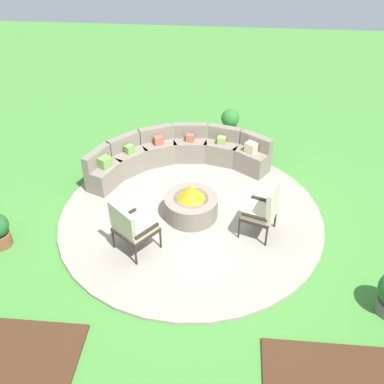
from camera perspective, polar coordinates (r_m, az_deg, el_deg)
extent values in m
plane|color=#478C38|center=(8.53, -0.12, -3.23)|extent=(24.00, 24.00, 0.00)
cylinder|color=#9E9384|center=(8.51, -0.12, -3.07)|extent=(4.91, 4.91, 0.06)
cube|color=#472B19|center=(6.96, -22.42, -18.93)|extent=(1.96, 1.28, 0.04)
cylinder|color=gray|center=(8.36, -0.12, -1.84)|extent=(0.99, 0.99, 0.41)
cylinder|color=black|center=(8.25, -0.13, -0.90)|extent=(0.64, 0.64, 0.06)
cone|color=orange|center=(8.15, -0.13, 0.05)|extent=(0.51, 0.51, 0.28)
cube|color=gray|center=(9.66, 7.47, 3.93)|extent=(0.84, 0.78, 0.48)
cube|color=gray|center=(9.56, 8.14, 6.27)|extent=(0.68, 0.54, 0.31)
cube|color=gray|center=(9.89, 3.76, 5.04)|extent=(0.80, 0.61, 0.48)
cube|color=gray|center=(9.81, 4.10, 7.41)|extent=(0.73, 0.33, 0.31)
cube|color=gray|center=(9.97, -0.24, 5.39)|extent=(0.76, 0.52, 0.48)
cube|color=gray|center=(9.90, -0.25, 7.78)|extent=(0.73, 0.23, 0.31)
cube|color=gray|center=(9.88, -4.23, 4.99)|extent=(0.84, 0.72, 0.48)
cube|color=gray|center=(9.80, -4.59, 7.36)|extent=(0.71, 0.46, 0.31)
cube|color=gray|center=(9.64, -7.91, 3.83)|extent=(0.82, 0.83, 0.48)
cube|color=gray|center=(9.54, -8.60, 6.17)|extent=(0.61, 0.63, 0.31)
cube|color=gray|center=(9.26, -10.95, 1.97)|extent=(0.69, 0.83, 0.48)
cube|color=gray|center=(9.13, -11.95, 4.24)|extent=(0.43, 0.72, 0.31)
cube|color=#70A34C|center=(9.05, -10.94, 3.70)|extent=(0.27, 0.28, 0.22)
cube|color=#BC5B47|center=(9.76, -0.24, 6.85)|extent=(0.17, 0.15, 0.16)
cube|color=#70A34C|center=(9.43, -7.90, 5.36)|extent=(0.22, 0.22, 0.17)
cube|color=#BC5B47|center=(9.67, -4.23, 6.50)|extent=(0.22, 0.21, 0.18)
cube|color=#93B756|center=(9.68, 3.75, 6.51)|extent=(0.19, 0.17, 0.16)
cube|color=beige|center=(9.44, 7.46, 5.59)|extent=(0.29, 0.28, 0.22)
cylinder|color=#2D2319|center=(8.06, -6.85, -3.99)|extent=(0.04, 0.04, 0.38)
cylinder|color=#2D2319|center=(7.72, -3.99, -5.93)|extent=(0.04, 0.04, 0.38)
cylinder|color=#2D2319|center=(7.82, -9.90, -5.87)|extent=(0.04, 0.04, 0.38)
cylinder|color=#2D2319|center=(7.47, -7.09, -7.99)|extent=(0.04, 0.04, 0.38)
cube|color=#2D2319|center=(7.62, -7.08, -4.72)|extent=(0.85, 0.85, 0.05)
cube|color=beige|center=(7.57, -7.12, -4.32)|extent=(0.78, 0.78, 0.09)
cube|color=beige|center=(7.29, -8.78, -3.75)|extent=(0.52, 0.51, 0.68)
cube|color=#2D2319|center=(7.70, -8.52, -3.01)|extent=(0.35, 0.42, 0.04)
cube|color=#2D2319|center=(7.36, -5.73, -4.93)|extent=(0.35, 0.42, 0.04)
cylinder|color=#2D2319|center=(7.94, 5.94, -4.67)|extent=(0.04, 0.04, 0.38)
cylinder|color=#2D2319|center=(8.34, 7.22, -2.42)|extent=(0.04, 0.04, 0.38)
cylinder|color=#2D2319|center=(7.85, 9.35, -5.63)|extent=(0.04, 0.04, 0.38)
cylinder|color=#2D2319|center=(8.25, 10.46, -3.30)|extent=(0.04, 0.04, 0.38)
cube|color=#2D2319|center=(7.95, 8.38, -2.80)|extent=(0.69, 0.72, 0.05)
cube|color=beige|center=(7.91, 8.43, -2.40)|extent=(0.64, 0.67, 0.09)
cube|color=beige|center=(7.72, 10.17, -1.39)|extent=(0.29, 0.56, 0.61)
cube|color=#2D2319|center=(7.67, 7.87, -3.14)|extent=(0.44, 0.20, 0.04)
cube|color=#2D2319|center=(8.07, 9.03, -0.99)|extent=(0.44, 0.20, 0.04)
cylinder|color=brown|center=(11.11, 4.75, 7.76)|extent=(0.36, 0.36, 0.26)
sphere|color=#2D7A33|center=(10.96, 4.84, 9.27)|extent=(0.43, 0.43, 0.43)
cylinder|color=brown|center=(8.57, -22.95, -5.54)|extent=(0.37, 0.37, 0.23)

